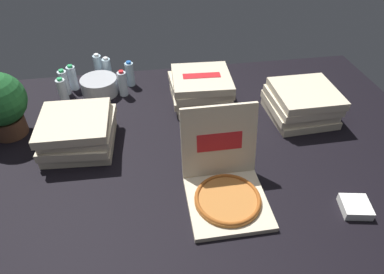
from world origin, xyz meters
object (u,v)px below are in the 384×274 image
at_px(ice_bucket, 100,86).
at_px(water_bottle_5, 98,66).
at_px(water_bottle_3, 64,82).
at_px(pizza_stack_center_near, 78,132).
at_px(water_bottle_6, 107,70).
at_px(open_pizza_box, 225,182).
at_px(water_bottle_1, 63,91).
at_px(water_bottle_2, 123,84).
at_px(water_bottle_0, 73,78).
at_px(water_bottle_4, 130,74).
at_px(pizza_stack_left_near, 201,88).
at_px(napkin_pile, 355,207).
at_px(pizza_stack_right_near, 301,103).

height_order(ice_bucket, water_bottle_5, water_bottle_5).
bearing_deg(ice_bucket, water_bottle_3, 172.40).
bearing_deg(pizza_stack_center_near, water_bottle_3, 104.31).
distance_m(pizza_stack_center_near, water_bottle_6, 0.79).
xyz_separation_m(pizza_stack_center_near, water_bottle_3, (-0.16, 0.63, -0.01)).
height_order(open_pizza_box, water_bottle_1, open_pizza_box).
bearing_deg(ice_bucket, pizza_stack_center_near, -98.67).
height_order(pizza_stack_center_near, water_bottle_6, pizza_stack_center_near).
bearing_deg(water_bottle_2, water_bottle_1, -174.56).
bearing_deg(pizza_stack_center_near, ice_bucket, 81.33).
xyz_separation_m(open_pizza_box, water_bottle_0, (-0.89, 1.22, 0.01)).
xyz_separation_m(open_pizza_box, water_bottle_2, (-0.51, 1.07, 0.01)).
bearing_deg(water_bottle_0, water_bottle_5, 40.91).
bearing_deg(open_pizza_box, water_bottle_5, 117.20).
bearing_deg(water_bottle_0, water_bottle_6, 18.72).
bearing_deg(pizza_stack_center_near, open_pizza_box, -33.97).
distance_m(water_bottle_0, water_bottle_2, 0.40).
distance_m(water_bottle_0, water_bottle_4, 0.43).
xyz_separation_m(water_bottle_1, water_bottle_5, (0.23, 0.34, 0.00)).
height_order(ice_bucket, water_bottle_1, water_bottle_1).
relative_size(pizza_stack_left_near, ice_bucket, 1.60).
bearing_deg(open_pizza_box, ice_bucket, 121.58).
height_order(water_bottle_2, napkin_pile, water_bottle_2).
height_order(water_bottle_1, water_bottle_5, same).
distance_m(water_bottle_2, water_bottle_6, 0.26).
xyz_separation_m(pizza_stack_left_near, ice_bucket, (-0.72, 0.22, -0.04)).
height_order(pizza_stack_right_near, ice_bucket, pizza_stack_right_near).
relative_size(pizza_stack_center_near, water_bottle_3, 2.27).
relative_size(water_bottle_3, water_bottle_4, 1.00).
bearing_deg(water_bottle_1, water_bottle_0, 75.48).
xyz_separation_m(pizza_stack_right_near, pizza_stack_center_near, (-1.45, -0.08, 0.00)).
relative_size(ice_bucket, water_bottle_2, 1.35).
bearing_deg(napkin_pile, pizza_stack_left_near, 118.03).
xyz_separation_m(water_bottle_0, water_bottle_2, (0.37, -0.15, 0.00)).
height_order(ice_bucket, water_bottle_0, water_bottle_0).
relative_size(water_bottle_0, napkin_pile, 1.44).
relative_size(ice_bucket, water_bottle_0, 1.35).
xyz_separation_m(open_pizza_box, water_bottle_3, (-0.94, 1.15, 0.01)).
bearing_deg(pizza_stack_right_near, water_bottle_4, 152.04).
height_order(water_bottle_2, water_bottle_5, same).
bearing_deg(water_bottle_2, open_pizza_box, -64.31).
bearing_deg(pizza_stack_right_near, water_bottle_2, 158.68).
distance_m(pizza_stack_center_near, water_bottle_2, 0.61).
xyz_separation_m(pizza_stack_right_near, water_bottle_1, (-1.60, 0.42, -0.01)).
xyz_separation_m(pizza_stack_left_near, water_bottle_0, (-0.92, 0.32, -0.01)).
bearing_deg(water_bottle_4, ice_bucket, -159.24).
height_order(pizza_stack_center_near, water_bottle_0, pizza_stack_center_near).
distance_m(pizza_stack_center_near, water_bottle_4, 0.75).
bearing_deg(ice_bucket, water_bottle_6, 72.77).
bearing_deg(water_bottle_1, water_bottle_5, 56.21).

